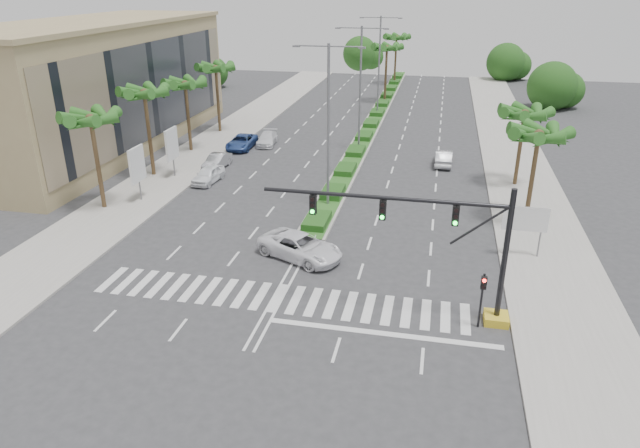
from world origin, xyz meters
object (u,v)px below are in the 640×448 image
(car_parked_a, at_px, (208,175))
(car_right, at_px, (444,158))
(car_parked_c, at_px, (242,142))
(car_crossing, at_px, (300,247))
(car_parked_b, at_px, (217,161))
(car_parked_d, at_px, (267,139))

(car_parked_a, xyz_separation_m, car_right, (19.60, 9.23, 0.03))
(car_parked_c, relative_size, car_right, 1.14)
(car_crossing, bearing_deg, car_parked_c, 52.19)
(car_parked_a, relative_size, car_parked_b, 1.00)
(car_crossing, relative_size, car_right, 1.28)
(car_parked_d, bearing_deg, car_parked_c, -144.57)
(car_parked_a, bearing_deg, car_crossing, -43.35)
(car_right, bearing_deg, car_parked_a, 25.39)
(car_parked_c, bearing_deg, car_crossing, -63.72)
(car_parked_c, distance_m, car_parked_d, 2.87)
(car_parked_d, relative_size, car_crossing, 0.79)
(car_parked_d, bearing_deg, car_parked_b, -110.43)
(car_parked_d, distance_m, car_right, 18.49)
(car_right, bearing_deg, car_parked_c, -3.93)
(car_parked_a, height_order, car_crossing, car_crossing)
(car_parked_b, distance_m, car_crossing, 20.02)
(car_parked_a, bearing_deg, car_parked_b, 105.00)
(car_parked_a, distance_m, car_parked_c, 10.71)
(car_parked_d, height_order, car_crossing, car_crossing)
(car_parked_b, distance_m, car_parked_d, 9.06)
(car_parked_b, bearing_deg, car_parked_c, 92.99)
(car_parked_a, distance_m, car_right, 21.66)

